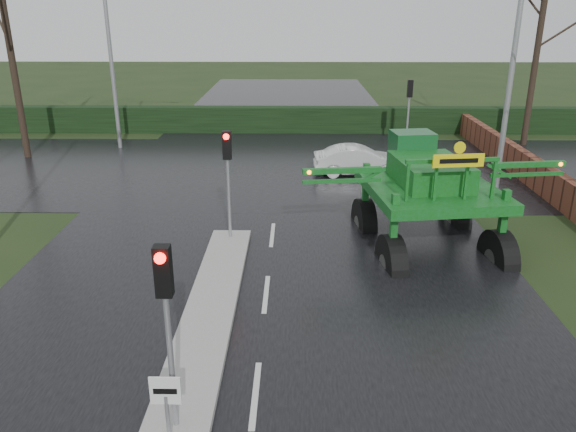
{
  "coord_description": "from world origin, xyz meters",
  "views": [
    {
      "loc": [
        0.75,
        -8.82,
        6.94
      ],
      "look_at": [
        0.56,
        4.44,
        2.0
      ],
      "focal_mm": 35.0,
      "sensor_mm": 36.0,
      "label": 1
    }
  ],
  "objects_px": {
    "keep_left_sign": "(166,401)",
    "street_light_right": "(508,36)",
    "street_light_left_far": "(114,28)",
    "crop_sprayer": "(394,192)",
    "traffic_signal_far": "(409,99)",
    "traffic_signal_near": "(166,301)",
    "traffic_signal_mid": "(228,162)",
    "white_sedan": "(358,175)"
  },
  "relations": [
    {
      "from": "traffic_signal_far",
      "to": "street_light_right",
      "type": "distance_m",
      "value": 8.86
    },
    {
      "from": "street_light_left_far",
      "to": "traffic_signal_mid",
      "type": "bearing_deg",
      "value": -61.14
    },
    {
      "from": "keep_left_sign",
      "to": "street_light_right",
      "type": "bearing_deg",
      "value": 54.88
    },
    {
      "from": "traffic_signal_mid",
      "to": "crop_sprayer",
      "type": "relative_size",
      "value": 0.44
    },
    {
      "from": "traffic_signal_near",
      "to": "street_light_right",
      "type": "relative_size",
      "value": 0.35
    },
    {
      "from": "keep_left_sign",
      "to": "crop_sprayer",
      "type": "distance_m",
      "value": 8.98
    },
    {
      "from": "keep_left_sign",
      "to": "street_light_left_far",
      "type": "bearing_deg",
      "value": 107.78
    },
    {
      "from": "street_light_right",
      "to": "white_sedan",
      "type": "height_order",
      "value": "street_light_right"
    },
    {
      "from": "traffic_signal_far",
      "to": "street_light_left_far",
      "type": "xyz_separation_m",
      "value": [
        -14.69,
        -0.01,
        3.4
      ]
    },
    {
      "from": "keep_left_sign",
      "to": "street_light_right",
      "type": "relative_size",
      "value": 0.14
    },
    {
      "from": "keep_left_sign",
      "to": "traffic_signal_near",
      "type": "distance_m",
      "value": 1.61
    },
    {
      "from": "street_light_left_far",
      "to": "crop_sprayer",
      "type": "height_order",
      "value": "street_light_left_far"
    },
    {
      "from": "traffic_signal_near",
      "to": "traffic_signal_far",
      "type": "distance_m",
      "value": 22.42
    },
    {
      "from": "traffic_signal_mid",
      "to": "crop_sprayer",
      "type": "height_order",
      "value": "crop_sprayer"
    },
    {
      "from": "white_sedan",
      "to": "keep_left_sign",
      "type": "bearing_deg",
      "value": 160.84
    },
    {
      "from": "traffic_signal_mid",
      "to": "street_light_left_far",
      "type": "xyz_separation_m",
      "value": [
        -6.89,
        12.51,
        3.4
      ]
    },
    {
      "from": "traffic_signal_near",
      "to": "traffic_signal_far",
      "type": "height_order",
      "value": "same"
    },
    {
      "from": "traffic_signal_near",
      "to": "traffic_signal_mid",
      "type": "distance_m",
      "value": 8.5
    },
    {
      "from": "street_light_left_far",
      "to": "white_sedan",
      "type": "xyz_separation_m",
      "value": [
        11.68,
        -4.93,
        -5.99
      ]
    },
    {
      "from": "keep_left_sign",
      "to": "traffic_signal_far",
      "type": "relative_size",
      "value": 0.38
    },
    {
      "from": "traffic_signal_mid",
      "to": "white_sedan",
      "type": "xyz_separation_m",
      "value": [
        4.79,
        7.58,
        -2.59
      ]
    },
    {
      "from": "traffic_signal_mid",
      "to": "street_light_right",
      "type": "bearing_deg",
      "value": 25.4
    },
    {
      "from": "traffic_signal_far",
      "to": "street_light_left_far",
      "type": "relative_size",
      "value": 0.35
    },
    {
      "from": "traffic_signal_near",
      "to": "street_light_right",
      "type": "height_order",
      "value": "street_light_right"
    },
    {
      "from": "traffic_signal_near",
      "to": "crop_sprayer",
      "type": "xyz_separation_m",
      "value": [
        4.77,
        7.04,
        -0.46
      ]
    },
    {
      "from": "street_light_left_far",
      "to": "white_sedan",
      "type": "bearing_deg",
      "value": -22.88
    },
    {
      "from": "traffic_signal_near",
      "to": "street_light_right",
      "type": "xyz_separation_m",
      "value": [
        9.49,
        13.01,
        3.4
      ]
    },
    {
      "from": "traffic_signal_mid",
      "to": "street_light_left_far",
      "type": "distance_m",
      "value": 14.68
    },
    {
      "from": "keep_left_sign",
      "to": "traffic_signal_mid",
      "type": "height_order",
      "value": "traffic_signal_mid"
    },
    {
      "from": "traffic_signal_near",
      "to": "street_light_left_far",
      "type": "xyz_separation_m",
      "value": [
        -6.89,
        21.01,
        3.4
      ]
    },
    {
      "from": "crop_sprayer",
      "to": "street_light_right",
      "type": "bearing_deg",
      "value": 44.11
    },
    {
      "from": "traffic_signal_mid",
      "to": "white_sedan",
      "type": "distance_m",
      "value": 9.33
    },
    {
      "from": "crop_sprayer",
      "to": "traffic_signal_mid",
      "type": "bearing_deg",
      "value": 155.46
    },
    {
      "from": "traffic_signal_near",
      "to": "traffic_signal_far",
      "type": "xyz_separation_m",
      "value": [
        7.8,
        21.02,
        0.0
      ]
    },
    {
      "from": "crop_sprayer",
      "to": "white_sedan",
      "type": "relative_size",
      "value": 2.07
    },
    {
      "from": "traffic_signal_mid",
      "to": "street_light_right",
      "type": "xyz_separation_m",
      "value": [
        9.49,
        4.51,
        3.4
      ]
    },
    {
      "from": "traffic_signal_far",
      "to": "street_light_left_far",
      "type": "distance_m",
      "value": 15.08
    },
    {
      "from": "street_light_right",
      "to": "white_sedan",
      "type": "distance_m",
      "value": 8.21
    },
    {
      "from": "keep_left_sign",
      "to": "street_light_right",
      "type": "height_order",
      "value": "street_light_right"
    },
    {
      "from": "traffic_signal_near",
      "to": "traffic_signal_mid",
      "type": "relative_size",
      "value": 1.0
    },
    {
      "from": "keep_left_sign",
      "to": "white_sedan",
      "type": "bearing_deg",
      "value": 73.88
    },
    {
      "from": "traffic_signal_mid",
      "to": "crop_sprayer",
      "type": "xyz_separation_m",
      "value": [
        4.77,
        -1.46,
        -0.46
      ]
    }
  ]
}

